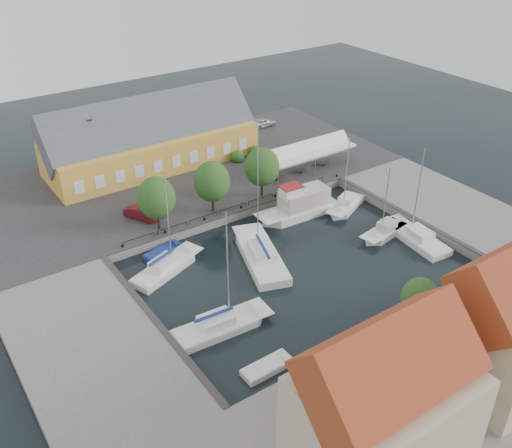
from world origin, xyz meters
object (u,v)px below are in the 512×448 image
at_px(east_boat_c, 416,239).
at_px(west_boat_a, 166,269).
at_px(east_boat_a, 346,206).
at_px(tent_canopy, 307,152).
at_px(east_boat_b, 385,233).
at_px(car_red, 142,213).
at_px(west_boat_d, 220,327).
at_px(trawler, 300,207).
at_px(center_sailboat, 261,257).
at_px(warehouse, 146,141).
at_px(launch_nw, 163,254).
at_px(car_silver, 263,122).
at_px(launch_sw, 266,369).

distance_m(east_boat_c, west_boat_a, 27.60).
bearing_deg(east_boat_a, tent_canopy, 81.73).
bearing_deg(east_boat_b, car_red, 141.50).
bearing_deg(west_boat_d, west_boat_a, 89.26).
bearing_deg(trawler, center_sailboat, -150.62).
bearing_deg(warehouse, launch_nw, -111.39).
bearing_deg(warehouse, center_sailboat, -89.51).
relative_size(east_boat_a, east_boat_b, 1.08).
bearing_deg(warehouse, east_boat_a, -56.94).
xyz_separation_m(car_silver, east_boat_a, (-5.81, -26.06, -1.48)).
bearing_deg(west_boat_d, east_boat_c, 0.58).
xyz_separation_m(warehouse, east_boat_a, (15.21, -23.37, -4.17)).
xyz_separation_m(trawler, launch_nw, (-17.43, 1.52, -0.93)).
bearing_deg(launch_nw, center_sailboat, -40.36).
bearing_deg(launch_nw, east_boat_a, -8.60).
distance_m(center_sailboat, west_boat_d, 11.56).
bearing_deg(east_boat_c, car_red, 139.57).
relative_size(center_sailboat, west_boat_d, 1.23).
bearing_deg(east_boat_b, tent_canopy, 83.35).
height_order(car_red, east_boat_a, east_boat_a).
relative_size(tent_canopy, trawler, 1.29).
bearing_deg(launch_sw, west_boat_a, 91.23).
bearing_deg(tent_canopy, east_boat_c, -89.91).
xyz_separation_m(east_boat_c, west_boat_d, (-25.64, -0.26, 0.01)).
relative_size(warehouse, car_silver, 6.53).
bearing_deg(trawler, east_boat_b, -61.03).
bearing_deg(center_sailboat, trawler, 29.38).
distance_m(car_silver, launch_nw, 36.65).
relative_size(car_silver, car_red, 1.02).
relative_size(car_red, east_boat_c, 0.38).
xyz_separation_m(tent_canopy, east_boat_b, (-1.94, -16.63, -3.42)).
distance_m(center_sailboat, trawler, 10.82).
xyz_separation_m(tent_canopy, west_boat_d, (-25.61, -19.79, -3.41)).
relative_size(west_boat_d, launch_nw, 2.62).
height_order(car_silver, launch_sw, car_silver).
xyz_separation_m(car_red, trawler, (16.67, -8.19, -0.69)).
bearing_deg(trawler, car_silver, 64.70).
bearing_deg(launch_nw, car_silver, 38.08).
xyz_separation_m(warehouse, west_boat_d, (-9.02, -33.65, -4.16)).
bearing_deg(east_boat_b, east_boat_c, -55.87).
xyz_separation_m(trawler, east_boat_a, (5.58, -1.96, -0.75)).
height_order(east_boat_c, west_boat_d, west_boat_d).
relative_size(tent_canopy, east_boat_a, 1.41).
bearing_deg(east_boat_b, west_boat_a, 162.02).
distance_m(east_boat_b, west_boat_d, 23.89).
distance_m(east_boat_a, east_boat_b, 7.13).
bearing_deg(car_red, launch_sw, -121.72).
bearing_deg(launch_nw, launch_sw, -92.05).
distance_m(car_silver, launch_sw, 51.93).
bearing_deg(tent_canopy, warehouse, 140.14).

